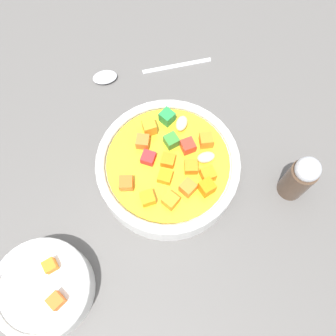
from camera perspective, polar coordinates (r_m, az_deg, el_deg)
name	(u,v)px	position (r cm, az deg, el deg)	size (l,w,h in cm)	color
ground_plane	(168,177)	(51.17, 0.00, -1.45)	(140.00, 140.00, 2.00)	#565451
soup_bowl_main	(168,167)	(47.70, 0.04, 0.16)	(18.96, 18.96, 6.36)	white
spoon	(130,73)	(58.61, -6.07, 14.93)	(13.26, 15.99, 1.07)	silver
side_bowl_small	(44,289)	(47.09, -19.23, -17.77)	(11.65, 11.65, 5.01)	white
pepper_shaker	(300,178)	(48.47, 20.36, -1.46)	(3.50, 3.50, 8.73)	#4C3828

